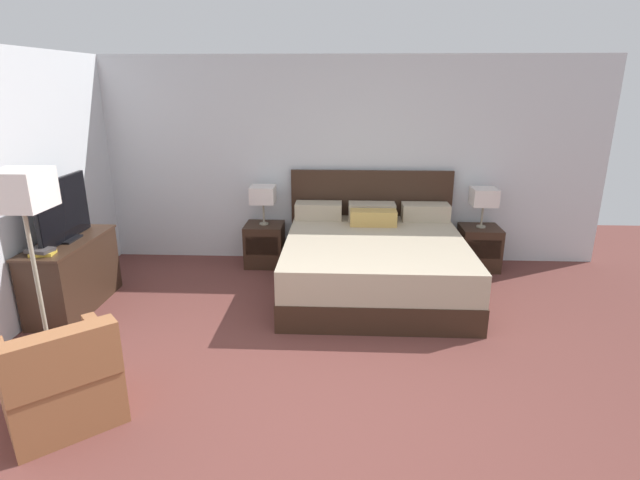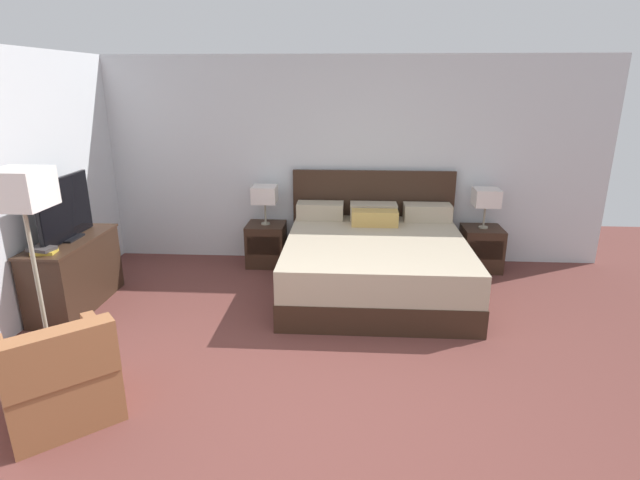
{
  "view_description": "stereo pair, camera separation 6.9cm",
  "coord_description": "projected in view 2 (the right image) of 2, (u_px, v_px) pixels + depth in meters",
  "views": [
    {
      "loc": [
        0.19,
        -2.68,
        2.23
      ],
      "look_at": [
        -0.04,
        1.94,
        0.75
      ],
      "focal_mm": 28.0,
      "sensor_mm": 36.0,
      "label": 1
    },
    {
      "loc": [
        0.26,
        -2.68,
        2.23
      ],
      "look_at": [
        -0.04,
        1.94,
        0.75
      ],
      "focal_mm": 28.0,
      "sensor_mm": 36.0,
      "label": 2
    }
  ],
  "objects": [
    {
      "name": "floor_lamp",
      "position": [
        23.0,
        202.0,
        3.57
      ],
      "size": [
        0.36,
        0.36,
        1.64
      ],
      "color": "gray",
      "rests_on": "ground"
    },
    {
      "name": "nightstand_left",
      "position": [
        266.0,
        244.0,
        6.29
      ],
      "size": [
        0.47,
        0.45,
        0.53
      ],
      "color": "#332116",
      "rests_on": "ground"
    },
    {
      "name": "wall_back",
      "position": [
        331.0,
        162.0,
        6.24
      ],
      "size": [
        6.79,
        0.06,
        2.53
      ],
      "primitive_type": "cube",
      "color": "silver",
      "rests_on": "ground"
    },
    {
      "name": "book_blue_cover",
      "position": [
        42.0,
        249.0,
        4.55
      ],
      "size": [
        0.25,
        0.2,
        0.03
      ],
      "primitive_type": "cube",
      "rotation": [
        0.0,
        0.0,
        -0.19
      ],
      "color": "#383333",
      "rests_on": "book_red_cover"
    },
    {
      "name": "ground_plane",
      "position": [
        307.0,
        441.0,
        3.24
      ],
      "size": [
        10.59,
        10.59,
        0.0
      ],
      "primitive_type": "plane",
      "color": "brown"
    },
    {
      "name": "nightstand_right",
      "position": [
        481.0,
        248.0,
        6.13
      ],
      "size": [
        0.47,
        0.45,
        0.53
      ],
      "color": "#332116",
      "rests_on": "ground"
    },
    {
      "name": "wall_left",
      "position": [
        3.0,
        195.0,
        4.42
      ],
      "size": [
        0.06,
        5.33,
        2.53
      ],
      "primitive_type": "cube",
      "color": "silver",
      "rests_on": "ground"
    },
    {
      "name": "book_red_cover",
      "position": [
        44.0,
        252.0,
        4.56
      ],
      "size": [
        0.22,
        0.17,
        0.03
      ],
      "primitive_type": "cube",
      "rotation": [
        0.0,
        0.0,
        0.15
      ],
      "color": "gold",
      "rests_on": "dresser"
    },
    {
      "name": "armchair_by_window",
      "position": [
        59.0,
        381.0,
        3.38
      ],
      "size": [
        0.97,
        0.97,
        0.76
      ],
      "color": "#935B38",
      "rests_on": "ground"
    },
    {
      "name": "bed",
      "position": [
        375.0,
        261.0,
        5.49
      ],
      "size": [
        2.01,
        2.07,
        1.18
      ],
      "color": "#332116",
      "rests_on": "ground"
    },
    {
      "name": "table_lamp_right",
      "position": [
        486.0,
        198.0,
        5.94
      ],
      "size": [
        0.3,
        0.3,
        0.48
      ],
      "color": "gray",
      "rests_on": "nightstand_right"
    },
    {
      "name": "table_lamp_left",
      "position": [
        265.0,
        195.0,
        6.1
      ],
      "size": [
        0.3,
        0.3,
        0.48
      ],
      "color": "gray",
      "rests_on": "nightstand_left"
    },
    {
      "name": "tv",
      "position": [
        65.0,
        210.0,
        4.89
      ],
      "size": [
        0.18,
        0.89,
        0.62
      ],
      "color": "black",
      "rests_on": "dresser"
    },
    {
      "name": "dresser",
      "position": [
        74.0,
        272.0,
        5.08
      ],
      "size": [
        0.46,
        1.18,
        0.72
      ],
      "color": "#332116",
      "rests_on": "ground"
    }
  ]
}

